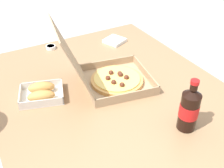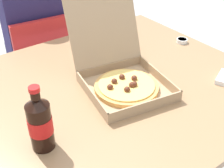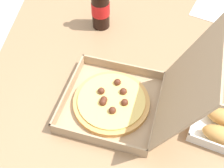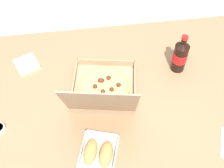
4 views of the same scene
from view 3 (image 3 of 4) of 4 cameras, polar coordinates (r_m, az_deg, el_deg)
The scene contains 6 objects.
ground_plane at distance 1.68m, azimuth 2.60°, elevation -15.55°, with size 10.00×10.00×0.00m, color #B2B2B7.
dining_table at distance 1.07m, azimuth 3.92°, elevation -1.43°, with size 1.39×1.04×0.76m.
pizza_box_open at distance 0.91m, azimuth 2.31°, elevation -3.04°, with size 0.38×0.47×0.33m.
bread_side_box at distance 0.94m, azimuth 21.50°, elevation -8.11°, with size 0.20×0.23×0.06m.
cola_bottle at distance 1.16m, azimuth -2.33°, elevation 15.23°, with size 0.07×0.07×0.22m.
paper_menu at distance 1.39m, azimuth 19.49°, elevation 14.45°, with size 0.21×0.15×0.00m, color white.
Camera 3 is at (0.64, -0.01, 1.55)m, focal length 45.52 mm.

